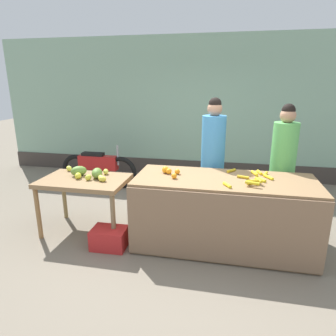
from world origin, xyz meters
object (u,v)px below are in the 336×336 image
produce_crate (109,238)px  produce_sack (155,201)px  vendor_woman_blue_shirt (213,162)px  vendor_woman_green_shirt (282,168)px  parked_motorcycle (98,167)px

produce_crate → produce_sack: (0.35, 1.04, 0.12)m
vendor_woman_blue_shirt → produce_crate: vendor_woman_blue_shirt is taller
vendor_woman_blue_shirt → produce_sack: (-0.87, -0.01, -0.69)m
vendor_woman_green_shirt → parked_motorcycle: bearing=161.6°
vendor_woman_green_shirt → parked_motorcycle: vendor_woman_green_shirt is taller
vendor_woman_green_shirt → parked_motorcycle: 3.52m
parked_motorcycle → produce_sack: (1.47, -1.11, -0.15)m
vendor_woman_green_shirt → produce_sack: 1.95m
vendor_woman_blue_shirt → produce_sack: vendor_woman_blue_shirt is taller
produce_sack → vendor_woman_blue_shirt: bearing=0.8°
parked_motorcycle → produce_crate: bearing=-62.7°
parked_motorcycle → produce_crate: 2.44m
vendor_woman_green_shirt → parked_motorcycle: (-3.31, 1.10, -0.50)m
produce_crate → parked_motorcycle: bearing=117.3°
vendor_woman_blue_shirt → produce_crate: bearing=-139.2°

